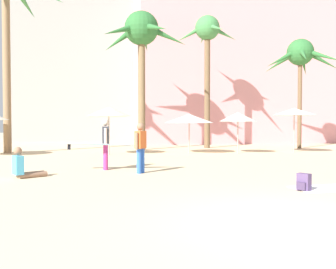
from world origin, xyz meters
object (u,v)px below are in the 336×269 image
palm_tree_center (142,36)px  backpack (304,182)px  palm_tree_left (207,40)px  cafe_umbrella_3 (189,118)px  person_mid_left (141,146)px  palm_tree_right (301,57)px  cafe_umbrella_4 (109,112)px  beach_towel (328,188)px  cafe_umbrella_1 (294,112)px  cafe_umbrella_0 (238,117)px  person_mid_right (105,143)px  person_near_left (24,167)px

palm_tree_center → backpack: size_ratio=19.92×
palm_tree_left → backpack: bearing=-97.3°
cafe_umbrella_3 → person_mid_left: 8.16m
palm_tree_right → cafe_umbrella_4: bearing=-167.8°
beach_towel → palm_tree_left: bearing=85.5°
cafe_umbrella_1 → palm_tree_left: bearing=130.0°
cafe_umbrella_4 → palm_tree_center: bearing=58.2°
palm_tree_left → palm_tree_right: size_ratio=1.23×
palm_tree_left → cafe_umbrella_0: 6.77m
palm_tree_center → cafe_umbrella_3: palm_tree_center is taller
cafe_umbrella_3 → cafe_umbrella_0: bearing=-9.9°
beach_towel → person_mid_left: bearing=140.2°
person_mid_right → person_mid_left: size_ratio=1.87×
palm_tree_left → person_near_left: bearing=-127.3°
cafe_umbrella_4 → palm_tree_right: bearing=12.2°
palm_tree_center → backpack: (2.43, -14.27, -6.65)m
cafe_umbrella_0 → backpack: cafe_umbrella_0 is taller
palm_tree_center → person_near_left: bearing=-112.9°
palm_tree_left → cafe_umbrella_0: palm_tree_left is taller
cafe_umbrella_3 → beach_towel: (0.96, -10.98, -1.87)m
palm_tree_right → cafe_umbrella_1: 4.98m
palm_tree_right → person_near_left: 18.76m
cafe_umbrella_0 → palm_tree_left: bearing=95.5°
palm_tree_center → person_mid_right: (-2.23, -9.46, -5.91)m
cafe_umbrella_1 → cafe_umbrella_4: bearing=178.6°
cafe_umbrella_1 → beach_towel: size_ratio=1.43×
cafe_umbrella_3 → beach_towel: size_ratio=1.53×
cafe_umbrella_4 → backpack: cafe_umbrella_4 is taller
person_mid_right → cafe_umbrella_0: bearing=38.8°
palm_tree_left → beach_towel: bearing=-94.5°
cafe_umbrella_4 → palm_tree_left: bearing=33.0°
palm_tree_right → person_mid_left: size_ratio=4.27×
cafe_umbrella_1 → person_near_left: (-12.71, -7.43, -1.93)m
palm_tree_center → cafe_umbrella_0: (4.81, -3.54, -4.90)m
cafe_umbrella_4 → backpack: 12.05m
backpack → person_near_left: bearing=-56.2°
beach_towel → cafe_umbrella_0: bearing=81.3°
cafe_umbrella_0 → cafe_umbrella_4: 6.84m
cafe_umbrella_1 → cafe_umbrella_3: bearing=176.0°
cafe_umbrella_1 → cafe_umbrella_3: cafe_umbrella_1 is taller
palm_tree_left → cafe_umbrella_4: bearing=-147.0°
backpack → beach_towel: bearing=163.5°
beach_towel → cafe_umbrella_4: bearing=115.7°
cafe_umbrella_0 → palm_tree_right: bearing=29.0°
palm_tree_center → cafe_umbrella_0: palm_tree_center is taller
cafe_umbrella_4 → backpack: (4.44, -11.01, -2.01)m
palm_tree_left → palm_tree_center: (-4.38, -0.91, -0.18)m
backpack → person_mid_left: person_mid_left is taller
palm_tree_right → beach_towel: 16.17m
cafe_umbrella_0 → person_near_left: 12.09m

